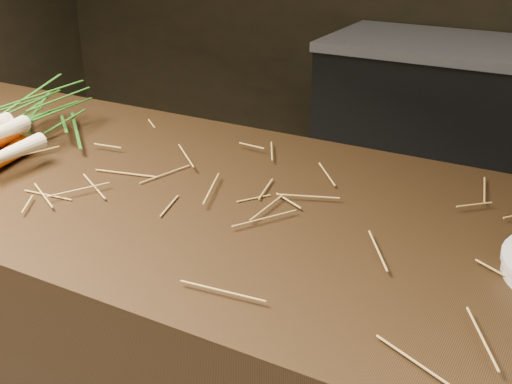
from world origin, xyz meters
The scene contains 2 objects.
straw_bedding centered at (0.00, 0.30, 0.91)m, with size 1.40×0.60×0.02m, color olive, non-canonical shape.
root_veg_bunch centered at (-0.55, 0.27, 0.95)m, with size 0.27×0.56×0.10m.
Camera 1 is at (0.49, -0.56, 1.37)m, focal length 45.00 mm.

